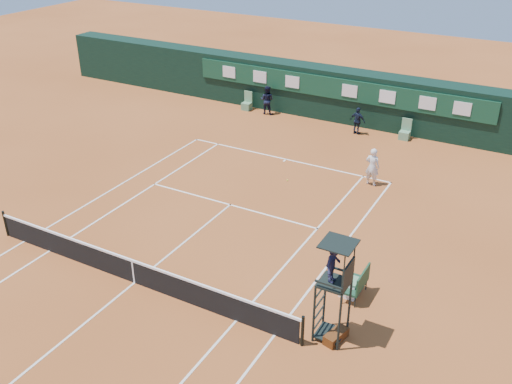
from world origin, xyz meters
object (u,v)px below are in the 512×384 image
(cooler, at_px, (349,287))
(player_bench, at_px, (359,283))
(tennis_net, at_px, (133,271))
(umpire_chair, at_px, (334,271))
(player, at_px, (372,167))

(cooler, bearing_deg, player_bench, 3.76)
(tennis_net, xyz_separation_m, cooler, (6.76, 2.97, -0.18))
(umpire_chair, relative_size, player, 1.88)
(player, bearing_deg, umpire_chair, 105.40)
(tennis_net, xyz_separation_m, player, (4.70, 11.25, 0.40))
(player_bench, bearing_deg, tennis_net, -157.03)
(umpire_chair, relative_size, player_bench, 2.85)
(umpire_chair, distance_m, player, 10.88)
(player_bench, distance_m, player, 8.60)
(tennis_net, height_order, player_bench, same)
(player_bench, height_order, player, player)
(player_bench, bearing_deg, player, 105.88)
(player, bearing_deg, player_bench, 109.03)
(tennis_net, bearing_deg, cooler, 23.73)
(umpire_chair, relative_size, cooler, 5.30)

